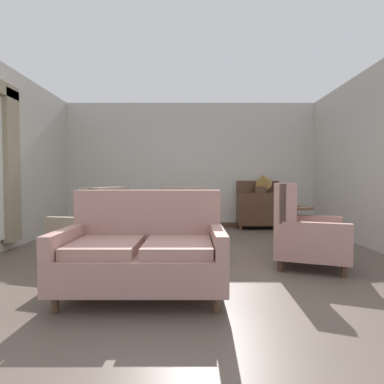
{
  "coord_description": "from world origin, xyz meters",
  "views": [
    {
      "loc": [
        0.03,
        -3.68,
        1.09
      ],
      "look_at": [
        0.05,
        0.66,
        0.93
      ],
      "focal_mm": 26.81,
      "sensor_mm": 36.0,
      "label": 1
    }
  ],
  "objects_px": {
    "porcelain_vase": "(189,218)",
    "armchair_near_window": "(301,232)",
    "armchair_beside_settee": "(93,228)",
    "settee": "(143,252)",
    "gramophone": "(262,181)",
    "side_table": "(294,226)",
    "coffee_table": "(187,234)",
    "sideboard": "(258,208)",
    "armchair_near_sideboard": "(185,218)"
  },
  "relations": [
    {
      "from": "porcelain_vase",
      "to": "armchair_near_window",
      "type": "height_order",
      "value": "armchair_near_window"
    },
    {
      "from": "armchair_beside_settee",
      "to": "armchair_near_window",
      "type": "xyz_separation_m",
      "value": [
        2.82,
        -0.4,
        0.01
      ]
    },
    {
      "from": "settee",
      "to": "gramophone",
      "type": "relative_size",
      "value": 2.63
    },
    {
      "from": "porcelain_vase",
      "to": "side_table",
      "type": "distance_m",
      "value": 1.53
    },
    {
      "from": "porcelain_vase",
      "to": "armchair_near_window",
      "type": "xyz_separation_m",
      "value": [
        1.45,
        -0.31,
        -0.13
      ]
    },
    {
      "from": "gramophone",
      "to": "armchair_near_window",
      "type": "bearing_deg",
      "value": -93.44
    },
    {
      "from": "porcelain_vase",
      "to": "gramophone",
      "type": "height_order",
      "value": "gramophone"
    },
    {
      "from": "porcelain_vase",
      "to": "coffee_table",
      "type": "bearing_deg",
      "value": -124.81
    },
    {
      "from": "armchair_beside_settee",
      "to": "gramophone",
      "type": "relative_size",
      "value": 1.72
    },
    {
      "from": "porcelain_vase",
      "to": "side_table",
      "type": "bearing_deg",
      "value": 5.35
    },
    {
      "from": "armchair_near_window",
      "to": "sideboard",
      "type": "xyz_separation_m",
      "value": [
        0.12,
        2.86,
        0.04
      ]
    },
    {
      "from": "sideboard",
      "to": "gramophone",
      "type": "height_order",
      "value": "gramophone"
    },
    {
      "from": "armchair_near_sideboard",
      "to": "gramophone",
      "type": "xyz_separation_m",
      "value": [
        1.71,
        1.18,
        0.68
      ]
    },
    {
      "from": "settee",
      "to": "armchair_near_window",
      "type": "xyz_separation_m",
      "value": [
        1.89,
        0.93,
        0.03
      ]
    },
    {
      "from": "armchair_beside_settee",
      "to": "sideboard",
      "type": "xyz_separation_m",
      "value": [
        2.94,
        2.46,
        0.05
      ]
    },
    {
      "from": "coffee_table",
      "to": "gramophone",
      "type": "relative_size",
      "value": 1.61
    },
    {
      "from": "armchair_near_window",
      "to": "gramophone",
      "type": "relative_size",
      "value": 1.83
    },
    {
      "from": "armchair_near_sideboard",
      "to": "sideboard",
      "type": "relative_size",
      "value": 0.91
    },
    {
      "from": "armchair_beside_settee",
      "to": "sideboard",
      "type": "bearing_deg",
      "value": 143.1
    },
    {
      "from": "coffee_table",
      "to": "armchair_near_window",
      "type": "height_order",
      "value": "armchair_near_window"
    },
    {
      "from": "porcelain_vase",
      "to": "gramophone",
      "type": "relative_size",
      "value": 0.54
    },
    {
      "from": "settee",
      "to": "armchair_near_window",
      "type": "bearing_deg",
      "value": 25.91
    },
    {
      "from": "armchair_near_window",
      "to": "side_table",
      "type": "xyz_separation_m",
      "value": [
        0.07,
        0.45,
        -0.0
      ]
    },
    {
      "from": "side_table",
      "to": "sideboard",
      "type": "distance_m",
      "value": 2.41
    },
    {
      "from": "coffee_table",
      "to": "settee",
      "type": "height_order",
      "value": "settee"
    },
    {
      "from": "armchair_beside_settee",
      "to": "gramophone",
      "type": "height_order",
      "value": "gramophone"
    },
    {
      "from": "settee",
      "to": "gramophone",
      "type": "bearing_deg",
      "value": 60.63
    },
    {
      "from": "armchair_near_window",
      "to": "armchair_near_sideboard",
      "type": "bearing_deg",
      "value": 63.19
    },
    {
      "from": "settee",
      "to": "armchair_near_window",
      "type": "distance_m",
      "value": 2.11
    },
    {
      "from": "coffee_table",
      "to": "settee",
      "type": "bearing_deg",
      "value": -108.94
    },
    {
      "from": "armchair_near_sideboard",
      "to": "side_table",
      "type": "distance_m",
      "value": 1.97
    },
    {
      "from": "coffee_table",
      "to": "armchair_beside_settee",
      "type": "distance_m",
      "value": 1.35
    },
    {
      "from": "armchair_beside_settee",
      "to": "porcelain_vase",
      "type": "bearing_deg",
      "value": 99.23
    },
    {
      "from": "armchair_near_sideboard",
      "to": "sideboard",
      "type": "bearing_deg",
      "value": -140.56
    },
    {
      "from": "armchair_near_sideboard",
      "to": "armchair_near_window",
      "type": "bearing_deg",
      "value": 135.95
    },
    {
      "from": "porcelain_vase",
      "to": "armchair_near_sideboard",
      "type": "xyz_separation_m",
      "value": [
        -0.09,
        1.28,
        -0.15
      ]
    },
    {
      "from": "porcelain_vase",
      "to": "gramophone",
      "type": "xyz_separation_m",
      "value": [
        1.62,
        2.46,
        0.53
      ]
    },
    {
      "from": "porcelain_vase",
      "to": "side_table",
      "type": "xyz_separation_m",
      "value": [
        1.52,
        0.14,
        -0.13
      ]
    },
    {
      "from": "armchair_near_window",
      "to": "sideboard",
      "type": "height_order",
      "value": "sideboard"
    },
    {
      "from": "coffee_table",
      "to": "gramophone",
      "type": "bearing_deg",
      "value": 56.66
    },
    {
      "from": "coffee_table",
      "to": "porcelain_vase",
      "type": "xyz_separation_m",
      "value": [
        0.03,
        0.05,
        0.21
      ]
    },
    {
      "from": "armchair_near_sideboard",
      "to": "sideboard",
      "type": "distance_m",
      "value": 2.09
    },
    {
      "from": "armchair_near_sideboard",
      "to": "coffee_table",
      "type": "bearing_deg",
      "value": 94.3
    },
    {
      "from": "side_table",
      "to": "gramophone",
      "type": "xyz_separation_m",
      "value": [
        0.1,
        2.32,
        0.67
      ]
    },
    {
      "from": "armchair_beside_settee",
      "to": "gramophone",
      "type": "distance_m",
      "value": 3.87
    },
    {
      "from": "coffee_table",
      "to": "armchair_near_sideboard",
      "type": "distance_m",
      "value": 1.33
    },
    {
      "from": "armchair_beside_settee",
      "to": "coffee_table",
      "type": "bearing_deg",
      "value": 97.17
    },
    {
      "from": "armchair_near_window",
      "to": "sideboard",
      "type": "distance_m",
      "value": 2.87
    },
    {
      "from": "settee",
      "to": "armchair_beside_settee",
      "type": "xyz_separation_m",
      "value": [
        -0.93,
        1.34,
        0.02
      ]
    },
    {
      "from": "porcelain_vase",
      "to": "settee",
      "type": "bearing_deg",
      "value": -109.61
    }
  ]
}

